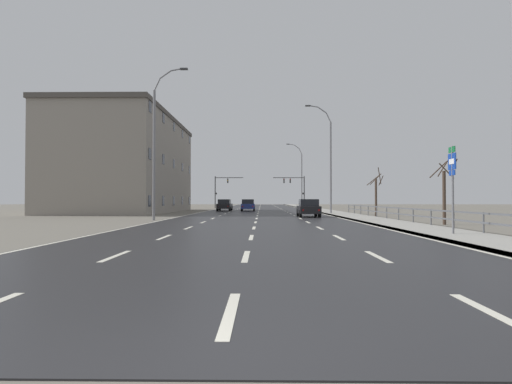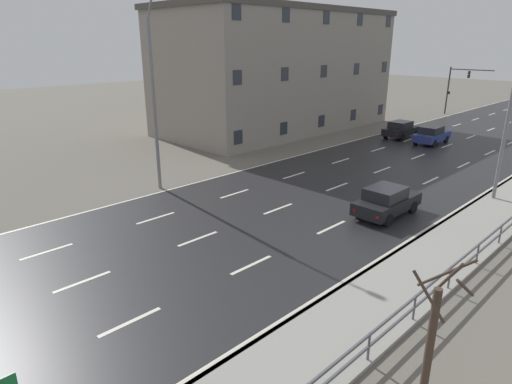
{
  "view_description": "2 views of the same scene",
  "coord_description": "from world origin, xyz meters",
  "px_view_note": "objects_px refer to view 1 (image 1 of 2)",
  "views": [
    {
      "loc": [
        0.43,
        -3.44,
        1.54
      ],
      "look_at": [
        -0.43,
        55.42,
        2.63
      ],
      "focal_mm": 28.47,
      "sensor_mm": 36.0,
      "label": 1
    },
    {
      "loc": [
        14.82,
        12.66,
        8.5
      ],
      "look_at": [
        0.0,
        27.32,
        1.38
      ],
      "focal_mm": 30.81,
      "sensor_mm": 36.0,
      "label": 2
    }
  ],
  "objects_px": {
    "street_lamp_distant": "(301,177)",
    "highway_sign": "(452,178)",
    "street_lamp_midground": "(329,161)",
    "street_lamp_left_bank": "(156,145)",
    "car_near_right": "(225,205)",
    "traffic_signal_left": "(220,187)",
    "street_lamp_foreground": "(508,66)",
    "traffic_signal_right": "(296,186)",
    "car_far_left": "(248,205)",
    "car_far_right": "(308,208)",
    "brick_building": "(128,165)"
  },
  "relations": [
    {
      "from": "street_lamp_midground",
      "to": "traffic_signal_left",
      "type": "xyz_separation_m",
      "value": [
        -14.38,
        29.75,
        -1.81
      ]
    },
    {
      "from": "street_lamp_distant",
      "to": "car_far_right",
      "type": "height_order",
      "value": "street_lamp_distant"
    },
    {
      "from": "street_lamp_midground",
      "to": "car_far_right",
      "type": "distance_m",
      "value": 8.61
    },
    {
      "from": "street_lamp_distant",
      "to": "street_lamp_midground",
      "type": "bearing_deg",
      "value": -89.98
    },
    {
      "from": "street_lamp_distant",
      "to": "traffic_signal_left",
      "type": "height_order",
      "value": "street_lamp_distant"
    },
    {
      "from": "brick_building",
      "to": "car_far_left",
      "type": "bearing_deg",
      "value": 15.11
    },
    {
      "from": "street_lamp_midground",
      "to": "car_near_right",
      "type": "relative_size",
      "value": 2.76
    },
    {
      "from": "street_lamp_foreground",
      "to": "car_far_right",
      "type": "distance_m",
      "value": 24.77
    },
    {
      "from": "street_lamp_foreground",
      "to": "street_lamp_distant",
      "type": "xyz_separation_m",
      "value": [
        0.0,
        61.45,
        0.34
      ]
    },
    {
      "from": "car_near_right",
      "to": "street_lamp_foreground",
      "type": "bearing_deg",
      "value": -72.99
    },
    {
      "from": "street_lamp_left_bank",
      "to": "car_near_right",
      "type": "relative_size",
      "value": 2.75
    },
    {
      "from": "traffic_signal_right",
      "to": "highway_sign",
      "type": "bearing_deg",
      "value": -87.98
    },
    {
      "from": "highway_sign",
      "to": "car_near_right",
      "type": "bearing_deg",
      "value": 109.15
    },
    {
      "from": "street_lamp_foreground",
      "to": "highway_sign",
      "type": "xyz_separation_m",
      "value": [
        0.97,
        5.5,
        -2.9
      ]
    },
    {
      "from": "street_lamp_foreground",
      "to": "street_lamp_midground",
      "type": "height_order",
      "value": "street_lamp_midground"
    },
    {
      "from": "street_lamp_midground",
      "to": "street_lamp_distant",
      "type": "relative_size",
      "value": 0.98
    },
    {
      "from": "street_lamp_left_bank",
      "to": "brick_building",
      "type": "distance_m",
      "value": 21.79
    },
    {
      "from": "street_lamp_midground",
      "to": "highway_sign",
      "type": "xyz_separation_m",
      "value": [
        0.96,
        -25.23,
        -3.16
      ]
    },
    {
      "from": "car_far_left",
      "to": "car_near_right",
      "type": "bearing_deg",
      "value": 170.07
    },
    {
      "from": "car_far_right",
      "to": "car_near_right",
      "type": "xyz_separation_m",
      "value": [
        -9.1,
        18.69,
        0.0
      ]
    },
    {
      "from": "highway_sign",
      "to": "traffic_signal_right",
      "type": "bearing_deg",
      "value": 92.02
    },
    {
      "from": "highway_sign",
      "to": "brick_building",
      "type": "xyz_separation_m",
      "value": [
        -24.62,
        32.87,
        3.42
      ]
    },
    {
      "from": "traffic_signal_left",
      "to": "brick_building",
      "type": "distance_m",
      "value": 24.06
    },
    {
      "from": "highway_sign",
      "to": "car_near_right",
      "type": "xyz_separation_m",
      "value": [
        -12.98,
        37.37,
        -1.62
      ]
    },
    {
      "from": "highway_sign",
      "to": "car_near_right",
      "type": "height_order",
      "value": "highway_sign"
    },
    {
      "from": "street_lamp_midground",
      "to": "car_far_left",
      "type": "relative_size",
      "value": 2.77
    },
    {
      "from": "street_lamp_foreground",
      "to": "car_far_right",
      "type": "bearing_deg",
      "value": 96.84
    },
    {
      "from": "street_lamp_midground",
      "to": "highway_sign",
      "type": "bearing_deg",
      "value": -87.81
    },
    {
      "from": "traffic_signal_right",
      "to": "car_far_left",
      "type": "bearing_deg",
      "value": -114.01
    },
    {
      "from": "street_lamp_foreground",
      "to": "street_lamp_distant",
      "type": "relative_size",
      "value": 0.94
    },
    {
      "from": "street_lamp_distant",
      "to": "car_far_right",
      "type": "distance_m",
      "value": 37.7
    },
    {
      "from": "car_far_right",
      "to": "car_near_right",
      "type": "bearing_deg",
      "value": 116.28
    },
    {
      "from": "car_far_left",
      "to": "car_near_right",
      "type": "distance_m",
      "value": 3.2
    },
    {
      "from": "street_lamp_foreground",
      "to": "traffic_signal_left",
      "type": "distance_m",
      "value": 62.18
    },
    {
      "from": "street_lamp_midground",
      "to": "traffic_signal_left",
      "type": "height_order",
      "value": "street_lamp_midground"
    },
    {
      "from": "street_lamp_left_bank",
      "to": "car_far_left",
      "type": "distance_m",
      "value": 25.13
    },
    {
      "from": "street_lamp_foreground",
      "to": "brick_building",
      "type": "bearing_deg",
      "value": 121.64
    },
    {
      "from": "street_lamp_distant",
      "to": "traffic_signal_right",
      "type": "relative_size",
      "value": 2.06
    },
    {
      "from": "street_lamp_distant",
      "to": "car_far_left",
      "type": "relative_size",
      "value": 2.82
    },
    {
      "from": "street_lamp_midground",
      "to": "car_far_right",
      "type": "relative_size",
      "value": 2.78
    },
    {
      "from": "street_lamp_foreground",
      "to": "car_far_right",
      "type": "relative_size",
      "value": 2.66
    },
    {
      "from": "street_lamp_foreground",
      "to": "highway_sign",
      "type": "bearing_deg",
      "value": 79.96
    },
    {
      "from": "highway_sign",
      "to": "car_far_left",
      "type": "distance_m",
      "value": 38.18
    },
    {
      "from": "street_lamp_distant",
      "to": "car_near_right",
      "type": "xyz_separation_m",
      "value": [
        -12.0,
        -18.58,
        -4.86
      ]
    },
    {
      "from": "street_lamp_distant",
      "to": "car_near_right",
      "type": "distance_m",
      "value": 22.64
    },
    {
      "from": "highway_sign",
      "to": "brick_building",
      "type": "bearing_deg",
      "value": 126.83
    },
    {
      "from": "street_lamp_distant",
      "to": "highway_sign",
      "type": "distance_m",
      "value": 56.05
    },
    {
      "from": "street_lamp_left_bank",
      "to": "traffic_signal_left",
      "type": "relative_size",
      "value": 2.0
    },
    {
      "from": "street_lamp_distant",
      "to": "traffic_signal_right",
      "type": "xyz_separation_m",
      "value": [
        -0.95,
        -1.38,
        -1.72
      ]
    },
    {
      "from": "street_lamp_foreground",
      "to": "brick_building",
      "type": "height_order",
      "value": "brick_building"
    }
  ]
}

